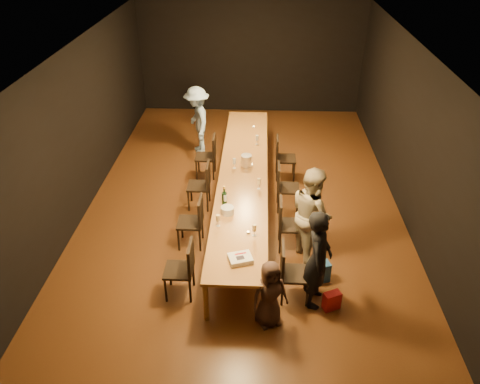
{
  "coord_description": "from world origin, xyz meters",
  "views": [
    {
      "loc": [
        0.29,
        -7.57,
        5.04
      ],
      "look_at": [
        -0.01,
        -1.06,
        1.0
      ],
      "focal_mm": 35.0,
      "sensor_mm": 36.0,
      "label": 1
    }
  ],
  "objects_px": {
    "chair_left_3": "(205,156)",
    "chair_right_3": "(286,158)",
    "woman_birthday": "(318,259)",
    "child": "(270,294)",
    "chair_left_0": "(179,269)",
    "chair_left_2": "(199,185)",
    "champagne_bottle": "(224,196)",
    "man_blue": "(197,120)",
    "plate_stack": "(227,210)",
    "chair_left_1": "(190,222)",
    "chair_right_0": "(295,273)",
    "birthday_cake": "(240,259)",
    "woman_tan": "(312,213)",
    "ice_bucket": "(246,161)",
    "chair_right_2": "(288,187)",
    "table": "(243,176)",
    "chair_right_1": "(291,225)"
  },
  "relations": [
    {
      "from": "chair_left_2",
      "to": "champagne_bottle",
      "type": "xyz_separation_m",
      "value": [
        0.58,
        -1.07,
        0.46
      ]
    },
    {
      "from": "woman_birthday",
      "to": "man_blue",
      "type": "distance_m",
      "value": 5.33
    },
    {
      "from": "chair_right_1",
      "to": "woman_birthday",
      "type": "xyz_separation_m",
      "value": [
        0.3,
        -1.25,
        0.32
      ]
    },
    {
      "from": "chair_right_3",
      "to": "birthday_cake",
      "type": "height_order",
      "value": "chair_right_3"
    },
    {
      "from": "chair_right_3",
      "to": "chair_left_0",
      "type": "relative_size",
      "value": 1.0
    },
    {
      "from": "chair_left_0",
      "to": "chair_left_3",
      "type": "height_order",
      "value": "same"
    },
    {
      "from": "chair_left_3",
      "to": "ice_bucket",
      "type": "distance_m",
      "value": 1.34
    },
    {
      "from": "chair_left_0",
      "to": "chair_left_2",
      "type": "xyz_separation_m",
      "value": [
        0.0,
        2.4,
        0.0
      ]
    },
    {
      "from": "child",
      "to": "plate_stack",
      "type": "distance_m",
      "value": 1.75
    },
    {
      "from": "chair_right_3",
      "to": "chair_left_1",
      "type": "distance_m",
      "value": 2.94
    },
    {
      "from": "chair_right_0",
      "to": "chair_right_3",
      "type": "height_order",
      "value": "same"
    },
    {
      "from": "chair_right_1",
      "to": "man_blue",
      "type": "height_order",
      "value": "man_blue"
    },
    {
      "from": "child",
      "to": "chair_left_2",
      "type": "bearing_deg",
      "value": 91.27
    },
    {
      "from": "woman_tan",
      "to": "man_blue",
      "type": "height_order",
      "value": "woman_tan"
    },
    {
      "from": "woman_tan",
      "to": "child",
      "type": "relative_size",
      "value": 1.54
    },
    {
      "from": "chair_left_3",
      "to": "woman_birthday",
      "type": "distance_m",
      "value": 4.18
    },
    {
      "from": "chair_right_3",
      "to": "champagne_bottle",
      "type": "relative_size",
      "value": 2.6
    },
    {
      "from": "man_blue",
      "to": "plate_stack",
      "type": "height_order",
      "value": "man_blue"
    },
    {
      "from": "chair_right_1",
      "to": "chair_right_2",
      "type": "height_order",
      "value": "same"
    },
    {
      "from": "chair_right_0",
      "to": "woman_tan",
      "type": "height_order",
      "value": "woman_tan"
    },
    {
      "from": "chair_right_0",
      "to": "birthday_cake",
      "type": "bearing_deg",
      "value": -83.14
    },
    {
      "from": "chair_left_1",
      "to": "woman_tan",
      "type": "distance_m",
      "value": 2.03
    },
    {
      "from": "woman_tan",
      "to": "chair_left_0",
      "type": "bearing_deg",
      "value": 97.26
    },
    {
      "from": "plate_stack",
      "to": "birthday_cake",
      "type": "bearing_deg",
      "value": -77.34
    },
    {
      "from": "child",
      "to": "chair_left_3",
      "type": "bearing_deg",
      "value": 84.65
    },
    {
      "from": "birthday_cake",
      "to": "plate_stack",
      "type": "bearing_deg",
      "value": 84.62
    },
    {
      "from": "table",
      "to": "chair_right_1",
      "type": "xyz_separation_m",
      "value": [
        0.85,
        -1.2,
        -0.24
      ]
    },
    {
      "from": "chair_left_3",
      "to": "man_blue",
      "type": "relative_size",
      "value": 0.59
    },
    {
      "from": "table",
      "to": "chair_left_0",
      "type": "height_order",
      "value": "chair_left_0"
    },
    {
      "from": "man_blue",
      "to": "child",
      "type": "bearing_deg",
      "value": -1.37
    },
    {
      "from": "chair_right_3",
      "to": "man_blue",
      "type": "bearing_deg",
      "value": -120.09
    },
    {
      "from": "chair_left_3",
      "to": "woman_tan",
      "type": "distance_m",
      "value": 3.25
    },
    {
      "from": "chair_left_3",
      "to": "man_blue",
      "type": "distance_m",
      "value": 1.24
    },
    {
      "from": "table",
      "to": "champagne_bottle",
      "type": "bearing_deg",
      "value": -104.14
    },
    {
      "from": "woman_birthday",
      "to": "ice_bucket",
      "type": "xyz_separation_m",
      "value": [
        -1.1,
        2.74,
        0.08
      ]
    },
    {
      "from": "child",
      "to": "chair_left_0",
      "type": "bearing_deg",
      "value": 135.75
    },
    {
      "from": "woman_birthday",
      "to": "woman_tan",
      "type": "relative_size",
      "value": 0.97
    },
    {
      "from": "chair_right_2",
      "to": "woman_tan",
      "type": "xyz_separation_m",
      "value": [
        0.3,
        -1.34,
        0.34
      ]
    },
    {
      "from": "chair_right_2",
      "to": "champagne_bottle",
      "type": "height_order",
      "value": "champagne_bottle"
    },
    {
      "from": "chair_left_1",
      "to": "plate_stack",
      "type": "distance_m",
      "value": 0.74
    },
    {
      "from": "birthday_cake",
      "to": "woman_tan",
      "type": "bearing_deg",
      "value": 28.55
    },
    {
      "from": "child",
      "to": "birthday_cake",
      "type": "relative_size",
      "value": 2.74
    },
    {
      "from": "chair_left_3",
      "to": "chair_right_3",
      "type": "bearing_deg",
      "value": -90.0
    },
    {
      "from": "birthday_cake",
      "to": "plate_stack",
      "type": "distance_m",
      "value": 1.2
    },
    {
      "from": "chair_right_1",
      "to": "ice_bucket",
      "type": "distance_m",
      "value": 1.74
    },
    {
      "from": "chair_right_0",
      "to": "champagne_bottle",
      "type": "height_order",
      "value": "champagne_bottle"
    },
    {
      "from": "woman_birthday",
      "to": "chair_left_0",
      "type": "bearing_deg",
      "value": 98.3
    },
    {
      "from": "chair_left_3",
      "to": "child",
      "type": "distance_m",
      "value": 4.32
    },
    {
      "from": "chair_right_0",
      "to": "woman_birthday",
      "type": "distance_m",
      "value": 0.44
    },
    {
      "from": "chair_right_0",
      "to": "chair_right_1",
      "type": "xyz_separation_m",
      "value": [
        0.0,
        1.2,
        0.0
      ]
    }
  ]
}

